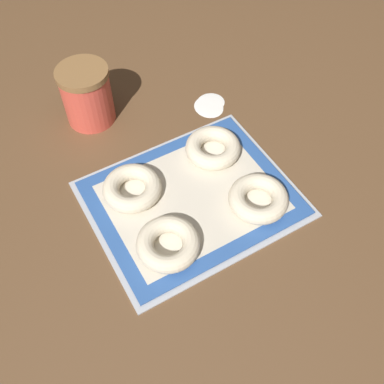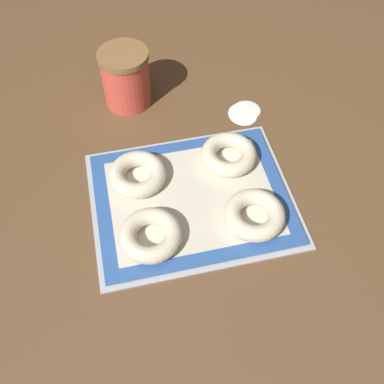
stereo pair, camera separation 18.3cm
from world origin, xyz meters
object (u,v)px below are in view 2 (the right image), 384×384
(baking_tray, at_px, (192,199))
(bagel_front_right, at_px, (255,215))
(flour_canister, at_px, (126,78))
(bagel_back_right, at_px, (229,154))
(bagel_front_left, at_px, (151,235))
(bagel_back_left, at_px, (138,174))

(baking_tray, relative_size, bagel_front_right, 3.40)
(baking_tray, bearing_deg, bagel_front_right, -37.13)
(flour_canister, bearing_deg, bagel_back_right, -53.38)
(bagel_front_left, xyz_separation_m, bagel_back_left, (-0.00, 0.17, 0.00))
(bagel_front_left, height_order, flour_canister, flour_canister)
(baking_tray, relative_size, bagel_back_right, 3.40)
(bagel_front_left, distance_m, flour_canister, 0.46)
(bagel_front_right, height_order, flour_canister, flour_canister)
(bagel_front_right, bearing_deg, baking_tray, 142.87)
(baking_tray, height_order, bagel_front_right, bagel_front_right)
(baking_tray, distance_m, flour_canister, 0.39)
(baking_tray, distance_m, bagel_back_right, 0.15)
(baking_tray, distance_m, bagel_back_left, 0.14)
(bagel_back_left, height_order, flour_canister, flour_canister)
(bagel_back_left, xyz_separation_m, flour_canister, (0.02, 0.29, 0.05))
(bagel_back_right, bearing_deg, flour_canister, 126.62)
(baking_tray, bearing_deg, bagel_front_left, -140.47)
(bagel_back_right, distance_m, flour_canister, 0.35)
(bagel_front_right, height_order, bagel_back_right, same)
(bagel_front_left, relative_size, bagel_front_right, 1.00)
(bagel_front_left, bearing_deg, flour_canister, 88.03)
(baking_tray, xyz_separation_m, bagel_front_right, (0.12, -0.09, 0.03))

